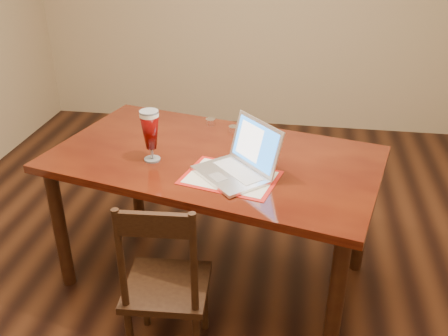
# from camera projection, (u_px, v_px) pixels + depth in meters

# --- Properties ---
(ground) EXTENTS (5.00, 5.00, 0.00)m
(ground) POSITION_uv_depth(u_px,v_px,m) (223.00, 276.00, 3.09)
(ground) COLOR black
(ground) RESTS_ON ground
(dining_table) EXTENTS (1.94, 1.37, 1.11)m
(dining_table) POSITION_uv_depth(u_px,v_px,m) (214.00, 171.00, 2.76)
(dining_table) COLOR #511B0A
(dining_table) RESTS_ON ground
(dining_chair) EXTENTS (0.42, 0.40, 0.93)m
(dining_chair) POSITION_uv_depth(u_px,v_px,m) (165.00, 286.00, 2.36)
(dining_chair) COLOR black
(dining_chair) RESTS_ON ground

